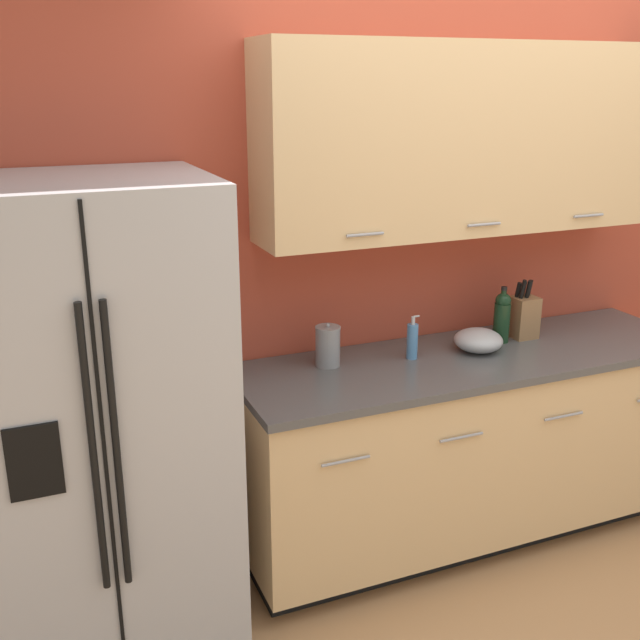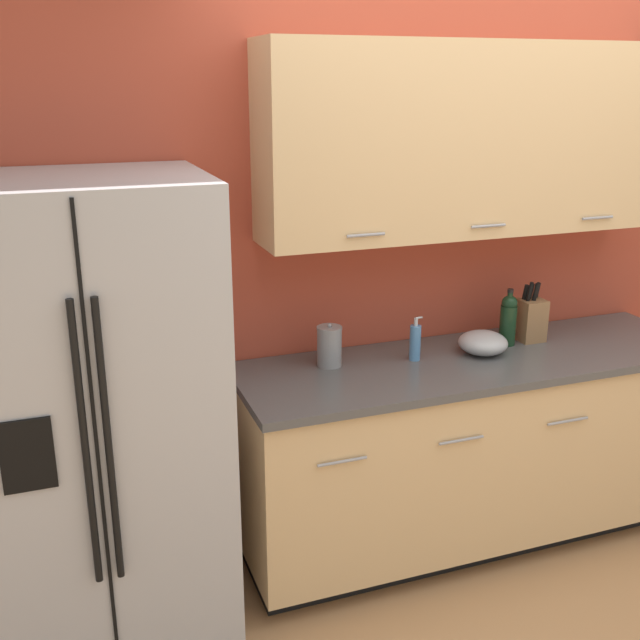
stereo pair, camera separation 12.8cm
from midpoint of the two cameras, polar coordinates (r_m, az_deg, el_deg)
wall_back at (r=3.52m, az=9.30°, el=7.28°), size 10.00×0.39×2.60m
counter_unit at (r=3.56m, az=10.13°, el=-9.30°), size 2.16×0.64×0.91m
refrigerator at (r=2.85m, az=-18.16°, el=-7.75°), size 0.91×0.76×1.77m
knife_block at (r=3.62m, az=14.28°, el=0.31°), size 0.12×0.11×0.29m
wine_bottle at (r=3.53m, az=12.69°, el=0.28°), size 0.08×0.08×0.26m
soap_dispenser at (r=3.26m, az=5.93°, el=-1.59°), size 0.05×0.05×0.19m
steel_canister at (r=3.17m, az=-0.56°, el=-2.00°), size 0.11×0.11×0.19m
mixing_bowl at (r=3.41m, az=10.92°, el=-1.54°), size 0.22×0.22×0.10m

